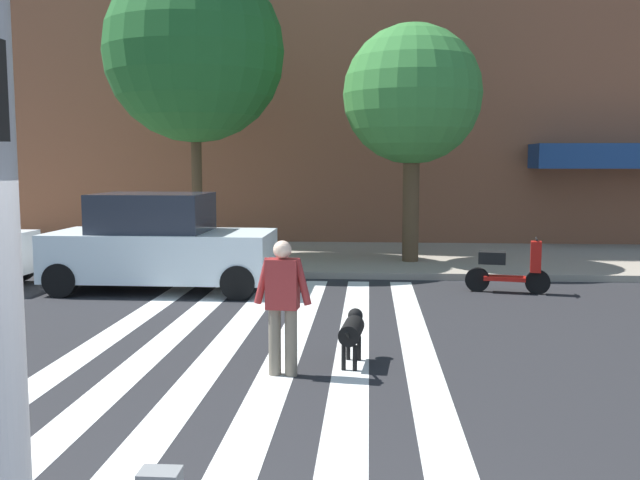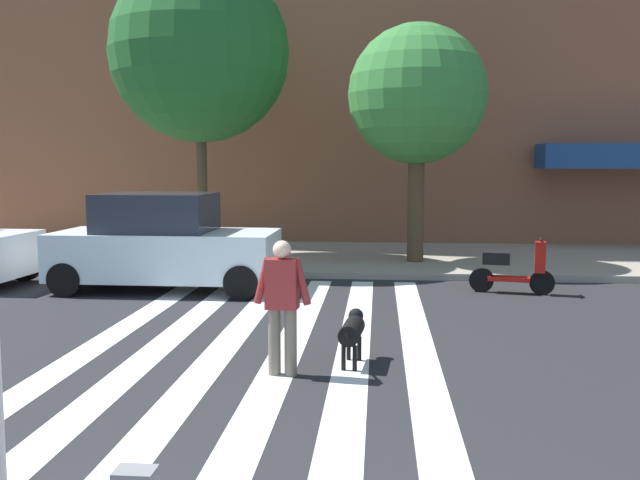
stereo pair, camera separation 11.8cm
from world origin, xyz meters
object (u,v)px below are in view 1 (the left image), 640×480
Objects in this scene: street_tree_middle at (412,96)px; dog_on_leash at (352,330)px; parked_car_behind_first at (160,245)px; parked_scooter at (508,269)px; street_tree_nearest at (194,52)px; pedestrian_dog_walker at (283,300)px.

street_tree_middle is 5.35× the size of dog_on_leash.
parked_car_behind_first is 6.94m from parked_scooter.
street_tree_nearest is at bearing 91.76° from parked_car_behind_first.
dog_on_leash is at bearing -51.37° from parked_car_behind_first.
street_tree_nearest is 4.47× the size of pedestrian_dog_walker.
dog_on_leash is (-1.22, -8.49, -3.72)m from street_tree_middle.
street_tree_middle is at bearing -0.81° from street_tree_nearest.
pedestrian_dog_walker is (-2.04, -9.02, -3.24)m from street_tree_middle.
parked_scooter is (6.92, 0.16, -0.44)m from parked_car_behind_first.
dog_on_leash is (3.99, -4.99, -0.48)m from parked_car_behind_first.
street_tree_nearest is at bearing 154.07° from parked_scooter.
parked_car_behind_first reaches higher than parked_scooter.
dog_on_leash is (-2.94, -5.15, -0.03)m from parked_scooter.
street_tree_nearest is 1.28× the size of street_tree_middle.
parked_scooter is 9.16m from street_tree_nearest.
parked_car_behind_first is 0.60× the size of street_tree_nearest.
parked_car_behind_first is 4.13× the size of dog_on_leash.
street_tree_nearest reaches higher than street_tree_middle.
street_tree_nearest is at bearing 179.19° from street_tree_middle.
dog_on_leash is at bearing -98.19° from street_tree_middle.
street_tree_middle is (5.21, 3.50, 3.24)m from parked_car_behind_first.
dog_on_leash is at bearing -119.72° from parked_scooter.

